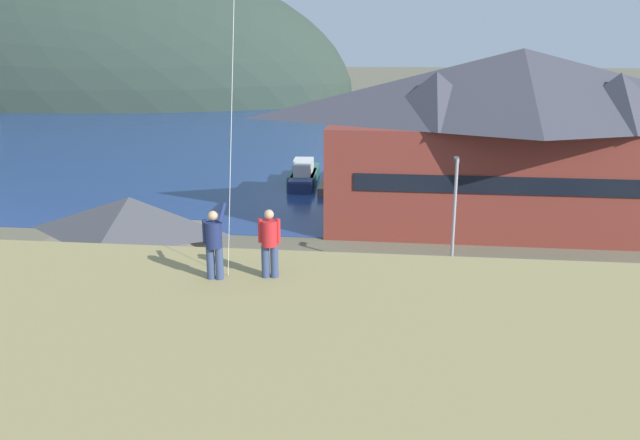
% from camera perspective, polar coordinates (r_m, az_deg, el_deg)
% --- Properties ---
extents(ground_plane, '(600.00, 600.00, 0.00)m').
position_cam_1_polar(ground_plane, '(25.64, 0.55, -13.71)').
color(ground_plane, '#66604C').
extents(parking_lot_pad, '(40.00, 20.00, 0.10)m').
position_cam_1_polar(parking_lot_pad, '(30.06, 1.58, -8.98)').
color(parking_lot_pad, slate).
rests_on(parking_lot_pad, ground).
extents(bay_water, '(360.00, 84.00, 0.03)m').
position_cam_1_polar(bay_water, '(83.22, 5.00, 6.89)').
color(bay_water, navy).
rests_on(bay_water, ground).
extents(far_hill_east_peak, '(117.84, 65.91, 61.29)m').
position_cam_1_polar(far_hill_east_peak, '(157.33, -19.38, 10.17)').
color(far_hill_east_peak, '#2D3D33').
rests_on(far_hill_east_peak, ground).
extents(harbor_lodge, '(26.99, 12.07, 12.05)m').
position_cam_1_polar(harbor_lodge, '(46.25, 17.08, 7.31)').
color(harbor_lodge, brown).
rests_on(harbor_lodge, ground).
extents(storage_shed_near_lot, '(7.77, 5.89, 5.22)m').
position_cam_1_polar(storage_shed_near_lot, '(33.28, -16.22, -2.24)').
color(storage_shed_near_lot, '#756B5B').
rests_on(storage_shed_near_lot, ground).
extents(wharf_dock, '(3.20, 10.29, 0.70)m').
position_cam_1_polar(wharf_dock, '(58.26, 1.94, 3.51)').
color(wharf_dock, '#70604C').
rests_on(wharf_dock, ground).
extents(moored_boat_wharfside, '(2.38, 6.60, 2.16)m').
position_cam_1_polar(moored_boat_wharfside, '(57.36, -1.52, 3.70)').
color(moored_boat_wharfside, navy).
rests_on(moored_boat_wharfside, ground).
extents(moored_boat_outer_mooring, '(2.95, 7.09, 2.16)m').
position_cam_1_polar(moored_boat_outer_mooring, '(57.88, 5.34, 3.75)').
color(moored_boat_outer_mooring, '#A8A399').
rests_on(moored_boat_outer_mooring, ground).
extents(moored_boat_inner_slip, '(2.86, 7.76, 2.16)m').
position_cam_1_polar(moored_boat_inner_slip, '(59.53, -1.42, 4.14)').
color(moored_boat_inner_slip, '#23564C').
rests_on(moored_boat_inner_slip, ground).
extents(parked_car_mid_row_near, '(4.26, 2.18, 1.82)m').
position_cam_1_polar(parked_car_mid_row_near, '(26.70, -11.57, -10.22)').
color(parked_car_mid_row_near, black).
rests_on(parked_car_mid_row_near, parking_lot_pad).
extents(parked_car_front_row_red, '(4.23, 2.11, 1.82)m').
position_cam_1_polar(parked_car_front_row_red, '(25.80, 18.45, -11.71)').
color(parked_car_front_row_red, '#236633').
rests_on(parked_car_front_row_red, parking_lot_pad).
extents(parked_car_mid_row_far, '(4.29, 2.22, 1.82)m').
position_cam_1_polar(parked_car_mid_row_far, '(30.22, -1.66, -6.74)').
color(parked_car_mid_row_far, '#9EA3A8').
rests_on(parked_car_mid_row_far, parking_lot_pad).
extents(parked_car_mid_row_center, '(4.33, 2.31, 1.82)m').
position_cam_1_polar(parked_car_mid_row_center, '(32.41, 16.48, -5.83)').
color(parked_car_mid_row_center, red).
rests_on(parked_car_mid_row_center, parking_lot_pad).
extents(parked_car_corner_spot, '(4.25, 2.16, 1.82)m').
position_cam_1_polar(parked_car_corner_spot, '(35.75, -25.76, -4.76)').
color(parked_car_corner_spot, '#236633').
rests_on(parked_car_corner_spot, parking_lot_pad).
extents(parking_light_pole, '(0.24, 0.78, 6.69)m').
position_cam_1_polar(parking_light_pole, '(34.04, 11.78, 0.68)').
color(parking_light_pole, '#ADADB2').
rests_on(parking_light_pole, parking_lot_pad).
extents(person_kite_flyer, '(0.51, 0.66, 1.86)m').
position_cam_1_polar(person_kite_flyer, '(15.95, -9.36, -1.94)').
color(person_kite_flyer, '#384770').
rests_on(person_kite_flyer, grassy_hill_foreground).
extents(person_companion, '(0.55, 0.40, 1.74)m').
position_cam_1_polar(person_companion, '(15.89, -4.49, -1.89)').
color(person_companion, '#384770').
rests_on(person_companion, grassy_hill_foreground).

